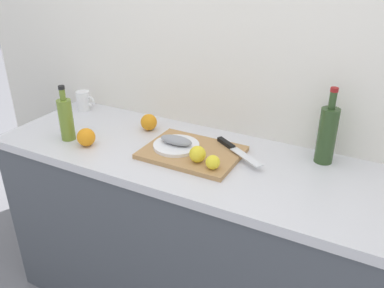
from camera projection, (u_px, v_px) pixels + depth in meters
back_wall at (246, 60)px, 1.77m from camera, size 3.20×0.05×2.50m
kitchen_counter at (211, 245)px, 1.87m from camera, size 2.00×0.60×0.90m
cutting_board at (192, 152)px, 1.71m from camera, size 0.41×0.30×0.02m
white_plate at (176, 146)px, 1.73m from camera, size 0.20×0.20×0.01m
fish_fillet at (176, 141)px, 1.71m from camera, size 0.15×0.06×0.04m
chef_knife at (233, 148)px, 1.70m from camera, size 0.26×0.18×0.02m
lemon_0 at (213, 162)px, 1.55m from camera, size 0.06×0.06×0.06m
lemon_1 at (198, 154)px, 1.60m from camera, size 0.07×0.07×0.07m
olive_oil_bottle at (66, 118)px, 1.81m from camera, size 0.06×0.06×0.26m
wine_bottle at (327, 134)px, 1.60m from camera, size 0.07×0.07×0.32m
coffee_mug_0 at (84, 101)px, 2.16m from camera, size 0.11×0.07×0.10m
orange_1 at (149, 122)px, 1.93m from camera, size 0.08×0.08×0.08m
orange_2 at (86, 137)px, 1.77m from camera, size 0.08×0.08×0.08m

